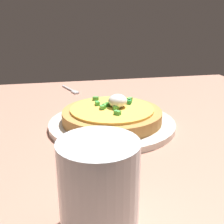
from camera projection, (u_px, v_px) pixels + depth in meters
dining_table at (163, 131)px, 58.66cm from camera, size 90.17×81.40×2.05cm
plate at (112, 124)px, 58.22cm from camera, size 25.85×25.85×1.20cm
pizza at (112, 114)px, 57.56cm from camera, size 20.29×20.29×5.56cm
cup_far at (99, 193)px, 29.16cm from camera, size 8.36×8.36×10.46cm
fork at (71, 90)px, 85.05cm from camera, size 10.46×4.59×0.50cm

